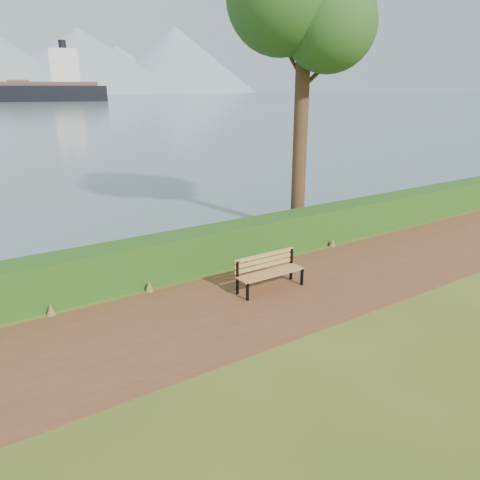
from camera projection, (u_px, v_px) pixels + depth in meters
ground at (241, 314)px, 9.41m from camera, size 140.00×140.00×0.00m
path at (233, 308)px, 9.64m from camera, size 40.00×3.40×0.01m
hedge at (182, 254)px, 11.31m from camera, size 32.00×0.85×1.00m
bench at (268, 269)px, 10.45m from camera, size 1.62×0.49×0.81m
cargo_ship at (2, 92)px, 149.75m from camera, size 69.87×27.20×21.03m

